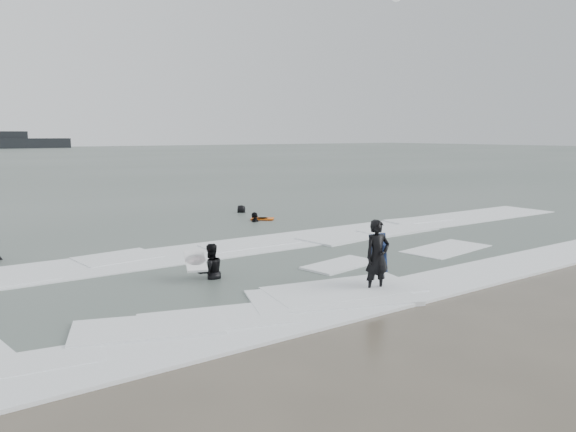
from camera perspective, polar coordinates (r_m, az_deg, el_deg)
ground at (r=14.39m, az=11.49°, el=-6.72°), size 320.00×320.00×0.00m
surfer_centre at (r=13.52m, az=8.98°, el=-7.63°), size 0.70×0.53×1.75m
surfer_wading at (r=14.56m, az=-7.86°, el=-6.46°), size 0.75×0.60×1.50m
surfer_right_near at (r=23.55m, az=-3.37°, el=-0.71°), size 1.02×0.77×1.61m
surfer_right_far at (r=26.35m, az=-4.76°, el=0.24°), size 0.89×0.89×1.55m
surf_foam at (r=17.07m, az=2.49°, el=-4.04°), size 30.03×9.06×0.09m
bodyboards at (r=17.23m, az=-1.50°, el=-2.36°), size 7.58×11.07×1.25m
vessel_horizon at (r=160.42m, az=-26.99°, el=6.69°), size 31.82×5.68×4.32m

